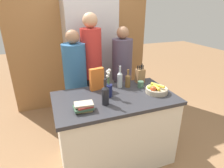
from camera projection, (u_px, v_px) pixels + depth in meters
ground_plane at (115, 156)px, 2.52m from camera, size 14.00×14.00×0.00m
kitchen_island at (115, 128)px, 2.35m from camera, size 1.41×0.80×0.89m
back_wall_wood at (82, 38)px, 3.53m from camera, size 2.61×0.12×2.60m
refrigerator at (90, 58)px, 3.35m from camera, size 0.84×0.62×2.00m
fruit_bowl at (156, 90)px, 2.26m from camera, size 0.27×0.27×0.10m
knife_block at (140, 76)px, 2.55m from camera, size 0.11×0.09×0.27m
flower_vase at (109, 88)px, 2.15m from camera, size 0.09×0.09×0.34m
cereal_box at (97, 79)px, 2.32m from camera, size 0.19×0.09×0.28m
coffee_mug at (141, 84)px, 2.42m from camera, size 0.09×0.09×0.08m
book_stack at (84, 107)px, 1.88m from camera, size 0.20×0.15×0.08m
bottle_oil at (120, 79)px, 2.39m from camera, size 0.07×0.07×0.29m
bottle_vinegar at (105, 95)px, 1.97m from camera, size 0.08×0.08×0.29m
bottle_wine at (128, 80)px, 2.41m from camera, size 0.07×0.07×0.24m
person_at_sink at (76, 79)px, 2.69m from camera, size 0.32×0.32×1.58m
person_in_blue at (92, 67)px, 2.80m from camera, size 0.30×0.30×1.79m
person_in_red_tee at (122, 71)px, 3.00m from camera, size 0.31×0.31×1.59m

